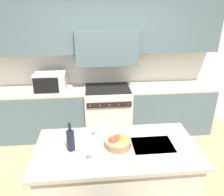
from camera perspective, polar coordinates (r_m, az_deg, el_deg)
back_cabinetry at (r=4.04m, az=-1.53°, el=12.97°), size 10.00×0.46×2.70m
back_counter at (r=4.17m, az=-1.12°, el=-3.38°), size 3.94×0.62×0.92m
range_stove at (r=4.15m, az=-1.10°, el=-3.41°), size 0.84×0.70×0.94m
microwave at (r=3.99m, az=-15.70°, el=4.17°), size 0.53×0.43×0.33m
kitchen_island at (r=2.70m, az=1.18°, el=-20.60°), size 1.75×0.86×0.93m
wine_bottle at (r=2.33m, az=-10.75°, el=-10.67°), size 0.08×0.08×0.32m
wine_glass_near at (r=2.16m, az=-5.69°, el=-13.12°), size 0.07×0.07×0.19m
wine_glass_far at (r=2.51m, az=-4.42°, el=-7.37°), size 0.07×0.07×0.19m
fruit_bowl at (r=2.39m, az=1.49°, el=-11.49°), size 0.28×0.28×0.11m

